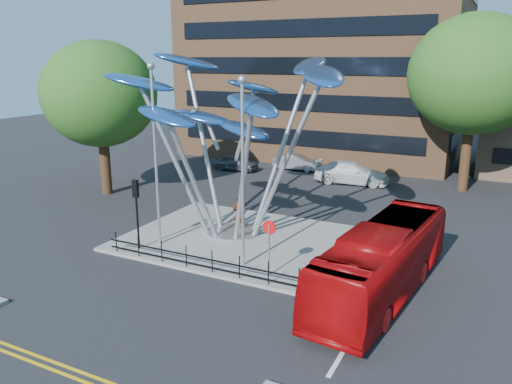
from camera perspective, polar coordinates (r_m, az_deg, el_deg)
The scene contains 17 objects.
ground at distance 20.59m, azimuth -6.74°, elevation -11.35°, with size 120.00×120.00×0.00m, color black.
traffic_island at distance 25.76m, azimuth -1.24°, elevation -5.50°, with size 12.00×9.00×0.15m, color slate.
double_yellow_near at distance 16.63m, azimuth -18.83°, elevation -19.09°, with size 40.00×0.12×0.01m, color gold.
double_yellow_far at distance 16.46m, azimuth -19.61°, elevation -19.55°, with size 40.00×0.12×0.01m, color gold.
tree_right at distance 37.36m, azimuth 23.71°, elevation 12.17°, with size 8.80×8.80×12.11m.
tree_left at distance 35.18m, azimuth -17.43°, elevation 10.60°, with size 7.60×7.60×10.32m.
leaf_sculpture at distance 25.33m, azimuth -2.76°, elevation 9.95°, with size 12.72×9.54×9.51m.
street_lamp_left at distance 24.24m, azimuth -11.50°, elevation 5.82°, with size 0.36×0.36×8.80m.
street_lamp_right at distance 21.15m, azimuth -1.55°, elevation 4.08°, with size 0.36×0.36×8.30m.
traffic_light_island at distance 24.38m, azimuth -13.53°, elevation -0.85°, with size 0.28×0.18×3.42m.
no_entry_sign_island at distance 20.97m, azimuth 1.51°, elevation -5.33°, with size 0.60×0.10×2.45m.
pedestrian_railing_front at distance 22.15m, azimuth -6.53°, elevation -7.80°, with size 10.00×0.06×1.00m.
red_bus at distance 20.38m, azimuth 14.26°, elevation -7.62°, with size 2.39×10.22×2.85m, color #A20709.
pedestrian at distance 26.59m, azimuth -1.92°, elevation -2.50°, with size 0.70×0.46×1.91m, color gray.
parked_car_left at distance 41.82m, azimuth -2.34°, elevation 3.38°, with size 1.56×3.89×1.32m, color #43454B.
parked_car_mid at distance 42.10m, azimuth 4.68°, elevation 3.40°, with size 1.36×3.90×1.29m, color #93969A.
parked_car_right at distance 38.05m, azimuth 10.86°, elevation 2.16°, with size 2.25×5.53×1.60m, color silver.
Camera 1 is at (10.36, -15.27, 9.13)m, focal length 35.00 mm.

